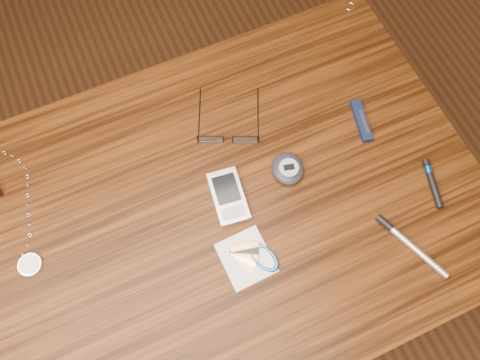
{
  "coord_description": "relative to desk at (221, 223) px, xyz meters",
  "views": [
    {
      "loc": [
        -0.08,
        -0.27,
        1.59
      ],
      "look_at": [
        0.06,
        0.03,
        0.76
      ],
      "focal_mm": 35.0,
      "sensor_mm": 36.0,
      "label": 1
    }
  ],
  "objects": [
    {
      "name": "ground",
      "position": [
        0.0,
        0.0,
        -0.65
      ],
      "size": [
        3.8,
        3.8,
        0.0
      ],
      "primitive_type": "plane",
      "color": "#472814",
      "rests_on": "ground"
    },
    {
      "name": "desk",
      "position": [
        0.0,
        0.0,
        0.0
      ],
      "size": [
        1.0,
        0.7,
        0.75
      ],
      "color": "#3D1E09",
      "rests_on": "ground"
    },
    {
      "name": "eyeglasses",
      "position": [
        0.07,
        0.13,
        0.11
      ],
      "size": [
        0.16,
        0.16,
        0.03
      ],
      "color": "black",
      "rests_on": "desk"
    },
    {
      "name": "gold_ring",
      "position": [
        0.46,
        0.32,
        0.1
      ],
      "size": [
        0.02,
        0.02,
        0.0
      ],
      "primitive_type": "torus",
      "rotation": [
        0.0,
        0.0,
        0.05
      ],
      "color": "#ECC079",
      "rests_on": "desk"
    },
    {
      "name": "pocket_watch",
      "position": [
        -0.35,
        0.05,
        0.11
      ],
      "size": [
        0.06,
        0.29,
        0.01
      ],
      "color": "white",
      "rests_on": "desk"
    },
    {
      "name": "pda_phone",
      "position": [
        0.02,
        0.01,
        0.11
      ],
      "size": [
        0.07,
        0.11,
        0.02
      ],
      "color": "#B2B2B7",
      "rests_on": "desk"
    },
    {
      "name": "pedometer",
      "position": [
        0.15,
        0.01,
        0.11
      ],
      "size": [
        0.07,
        0.08,
        0.03
      ],
      "color": "black",
      "rests_on": "desk"
    },
    {
      "name": "notepad_keys",
      "position": [
        0.02,
        -0.11,
        0.11
      ],
      "size": [
        0.11,
        0.1,
        0.01
      ],
      "color": "silver",
      "rests_on": "desk"
    },
    {
      "name": "pocket_knife",
      "position": [
        0.33,
        0.05,
        0.11
      ],
      "size": [
        0.04,
        0.09,
        0.01
      ],
      "color": "#0F1B31",
      "rests_on": "desk"
    },
    {
      "name": "silver_pen",
      "position": [
        0.29,
        -0.2,
        0.11
      ],
      "size": [
        0.07,
        0.15,
        0.01
      ],
      "color": "silver",
      "rests_on": "desk"
    },
    {
      "name": "black_blue_pen",
      "position": [
        0.39,
        -0.12,
        0.11
      ],
      "size": [
        0.04,
        0.1,
        0.01
      ],
      "color": "black",
      "rests_on": "desk"
    }
  ]
}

